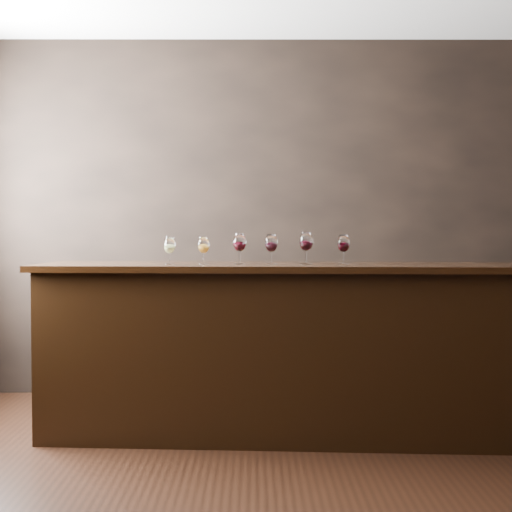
{
  "coord_description": "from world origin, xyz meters",
  "views": [
    {
      "loc": [
        -0.19,
        -3.4,
        1.29
      ],
      "look_at": [
        -0.18,
        1.05,
        1.14
      ],
      "focal_mm": 50.0,
      "sensor_mm": 36.0,
      "label": 1
    }
  ],
  "objects_px": {
    "glass_white": "(170,246)",
    "glass_red_c": "(306,242)",
    "glass_red_d": "(344,244)",
    "glass_red_a": "(240,243)",
    "back_bar_shelf": "(313,346)",
    "glass_amber": "(204,246)",
    "glass_red_b": "(271,244)",
    "bar_counter": "(283,353)"
  },
  "relations": [
    {
      "from": "glass_white",
      "to": "glass_red_c",
      "type": "bearing_deg",
      "value": 2.68
    },
    {
      "from": "glass_white",
      "to": "glass_red_d",
      "type": "distance_m",
      "value": 1.08
    },
    {
      "from": "glass_red_d",
      "to": "glass_red_a",
      "type": "bearing_deg",
      "value": 178.26
    },
    {
      "from": "back_bar_shelf",
      "to": "glass_red_c",
      "type": "bearing_deg",
      "value": -97.15
    },
    {
      "from": "back_bar_shelf",
      "to": "glass_red_a",
      "type": "xyz_separation_m",
      "value": [
        -0.54,
        -0.96,
        0.81
      ]
    },
    {
      "from": "back_bar_shelf",
      "to": "glass_red_c",
      "type": "distance_m",
      "value": 1.28
    },
    {
      "from": "glass_amber",
      "to": "glass_red_b",
      "type": "relative_size",
      "value": 0.9
    },
    {
      "from": "back_bar_shelf",
      "to": "glass_red_c",
      "type": "xyz_separation_m",
      "value": [
        -0.12,
        -0.98,
        0.81
      ]
    },
    {
      "from": "back_bar_shelf",
      "to": "glass_red_b",
      "type": "height_order",
      "value": "glass_red_b"
    },
    {
      "from": "bar_counter",
      "to": "glass_red_b",
      "type": "height_order",
      "value": "glass_red_b"
    },
    {
      "from": "bar_counter",
      "to": "glass_amber",
      "type": "bearing_deg",
      "value": -177.09
    },
    {
      "from": "back_bar_shelf",
      "to": "glass_red_a",
      "type": "bearing_deg",
      "value": -119.28
    },
    {
      "from": "glass_amber",
      "to": "glass_red_a",
      "type": "distance_m",
      "value": 0.23
    },
    {
      "from": "glass_white",
      "to": "glass_amber",
      "type": "bearing_deg",
      "value": 10.53
    },
    {
      "from": "back_bar_shelf",
      "to": "glass_red_a",
      "type": "relative_size",
      "value": 11.81
    },
    {
      "from": "glass_white",
      "to": "glass_amber",
      "type": "distance_m",
      "value": 0.21
    },
    {
      "from": "bar_counter",
      "to": "back_bar_shelf",
      "type": "relative_size",
      "value": 1.32
    },
    {
      "from": "bar_counter",
      "to": "glass_red_c",
      "type": "bearing_deg",
      "value": 5.86
    },
    {
      "from": "glass_red_c",
      "to": "glass_red_a",
      "type": "bearing_deg",
      "value": 178.23
    },
    {
      "from": "glass_red_a",
      "to": "glass_red_d",
      "type": "distance_m",
      "value": 0.65
    },
    {
      "from": "glass_amber",
      "to": "glass_red_b",
      "type": "distance_m",
      "value": 0.42
    },
    {
      "from": "bar_counter",
      "to": "glass_white",
      "type": "xyz_separation_m",
      "value": [
        -0.71,
        -0.03,
        0.68
      ]
    },
    {
      "from": "bar_counter",
      "to": "glass_red_d",
      "type": "distance_m",
      "value": 0.78
    },
    {
      "from": "bar_counter",
      "to": "glass_red_a",
      "type": "relative_size",
      "value": 15.53
    },
    {
      "from": "glass_white",
      "to": "glass_red_d",
      "type": "height_order",
      "value": "glass_red_d"
    },
    {
      "from": "glass_amber",
      "to": "glass_red_c",
      "type": "xyz_separation_m",
      "value": [
        0.64,
        0.0,
        0.02
      ]
    },
    {
      "from": "glass_red_d",
      "to": "back_bar_shelf",
      "type": "bearing_deg",
      "value": 96.43
    },
    {
      "from": "glass_white",
      "to": "glass_red_a",
      "type": "xyz_separation_m",
      "value": [
        0.43,
        0.05,
        0.02
      ]
    },
    {
      "from": "glass_white",
      "to": "glass_red_b",
      "type": "xyz_separation_m",
      "value": [
        0.63,
        0.02,
        0.01
      ]
    },
    {
      "from": "back_bar_shelf",
      "to": "glass_red_a",
      "type": "distance_m",
      "value": 1.37
    },
    {
      "from": "glass_amber",
      "to": "back_bar_shelf",
      "type": "bearing_deg",
      "value": 51.92
    },
    {
      "from": "glass_red_d",
      "to": "glass_red_c",
      "type": "bearing_deg",
      "value": 178.3
    },
    {
      "from": "glass_white",
      "to": "glass_red_b",
      "type": "height_order",
      "value": "glass_red_b"
    },
    {
      "from": "back_bar_shelf",
      "to": "bar_counter",
      "type": "bearing_deg",
      "value": -105.11
    },
    {
      "from": "back_bar_shelf",
      "to": "glass_white",
      "type": "distance_m",
      "value": 1.61
    },
    {
      "from": "glass_red_a",
      "to": "glass_red_c",
      "type": "distance_m",
      "value": 0.42
    },
    {
      "from": "bar_counter",
      "to": "glass_red_a",
      "type": "xyz_separation_m",
      "value": [
        -0.27,
        0.02,
        0.69
      ]
    },
    {
      "from": "bar_counter",
      "to": "glass_red_d",
      "type": "relative_size",
      "value": 16.08
    },
    {
      "from": "glass_amber",
      "to": "glass_red_b",
      "type": "bearing_deg",
      "value": -2.61
    },
    {
      "from": "bar_counter",
      "to": "glass_red_d",
      "type": "bearing_deg",
      "value": 3.32
    },
    {
      "from": "back_bar_shelf",
      "to": "glass_amber",
      "type": "height_order",
      "value": "glass_amber"
    },
    {
      "from": "glass_red_a",
      "to": "glass_red_b",
      "type": "distance_m",
      "value": 0.2
    }
  ]
}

